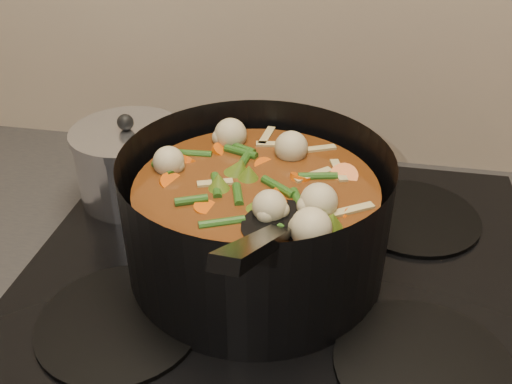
# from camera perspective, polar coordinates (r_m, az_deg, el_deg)

# --- Properties ---
(stovetop) EXTENTS (0.62, 0.54, 0.03)m
(stovetop) POSITION_cam_1_polar(r_m,az_deg,el_deg) (0.71, 2.76, -7.80)
(stovetop) COLOR black
(stovetop) RESTS_ON counter
(stockpot) EXTENTS (0.37, 0.45, 0.22)m
(stockpot) POSITION_cam_1_polar(r_m,az_deg,el_deg) (0.66, 0.02, -2.59)
(stockpot) COLOR black
(stockpot) RESTS_ON stovetop
(saucepan) EXTENTS (0.16, 0.16, 0.13)m
(saucepan) POSITION_cam_1_polar(r_m,az_deg,el_deg) (0.82, -12.40, 2.87)
(saucepan) COLOR silver
(saucepan) RESTS_ON stovetop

